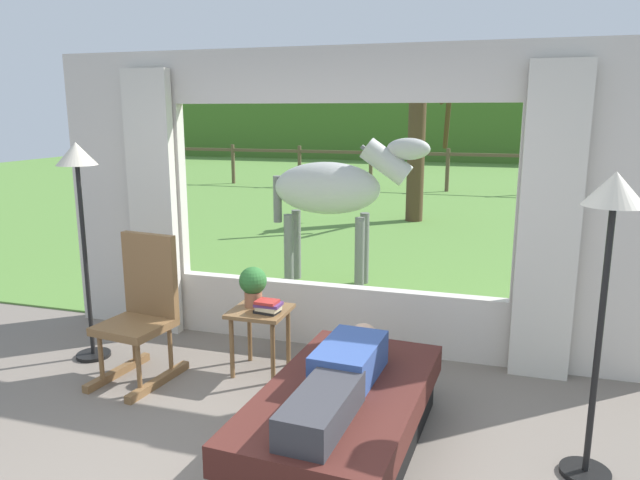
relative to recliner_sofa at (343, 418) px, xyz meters
The scene contains 16 objects.
back_wall_with_window 1.98m from the recliner_sofa, 107.16° to the left, with size 5.20×0.12×2.55m.
curtain_panel_left 2.82m from the recliner_sofa, 145.97° to the left, with size 0.44×0.10×2.40m, color beige.
curtain_panel_right 2.14m from the recliner_sofa, 51.17° to the left, with size 0.44×0.10×2.40m, color beige.
outdoor_pasture_lawn 12.53m from the recliner_sofa, 92.29° to the left, with size 36.00×21.68×0.02m, color #568438.
distant_hill_ridge 22.39m from the recliner_sofa, 91.28° to the left, with size 36.00×2.00×2.40m, color #436C27.
recliner_sofa is the anchor object (origin of this frame).
reclining_person 0.31m from the recliner_sofa, 90.00° to the right, with size 0.38×1.44×0.22m.
rocking_chair 1.87m from the recliner_sofa, 161.70° to the left, with size 0.54×0.73×1.12m.
side_table 1.31m from the recliner_sofa, 135.16° to the left, with size 0.44×0.44×0.52m.
potted_plant 1.47m from the recliner_sofa, 135.73° to the left, with size 0.22×0.22×0.32m.
book_stack 1.24m from the recliner_sofa, 134.09° to the left, with size 0.21×0.16×0.10m.
floor_lamp_left 2.79m from the recliner_sofa, 162.31° to the left, with size 0.32×0.32×1.80m.
floor_lamp_right 1.83m from the recliner_sofa, ahead, with size 0.32×0.32×1.74m.
horse 3.63m from the recliner_sofa, 106.66° to the left, with size 1.82×0.62×1.73m.
pasture_tree 7.99m from the recliner_sofa, 94.82° to the left, with size 0.83×1.19×3.19m.
pasture_fence_line 12.31m from the recliner_sofa, 92.33° to the left, with size 16.10×0.10×1.10m.
Camera 1 is at (1.33, -2.53, 2.03)m, focal length 33.27 mm.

